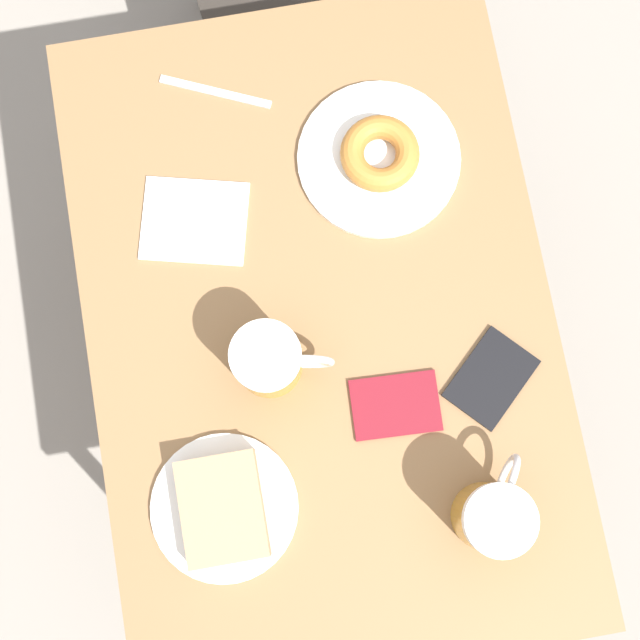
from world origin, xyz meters
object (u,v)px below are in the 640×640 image
Objects in this scene: beer_mug_center at (493,516)px; plate_with_cake at (223,508)px; napkin_folded at (194,221)px; plate_with_donut at (379,157)px; passport_near_edge at (395,405)px; fork at (216,92)px; passport_far_edge at (491,378)px; beer_mug_left at (270,361)px.

plate_with_cake is at bearing 168.61° from beer_mug_center.
beer_mug_center is 0.60m from napkin_folded.
plate_with_cake is at bearing -123.50° from plate_with_donut.
plate_with_cake is 0.42m from napkin_folded.
plate_with_donut is 0.37m from passport_near_edge.
napkin_folded is at bearing -107.69° from fork.
napkin_folded is 0.49m from passport_far_edge.
plate_with_cake is at bearing -92.89° from napkin_folded.
napkin_folded is at bearing 108.43° from beer_mug_left.
plate_with_donut is 1.75× the size of beer_mug_left.
plate_with_cake is 0.85× the size of plate_with_donut.
beer_mug_center is 0.85× the size of passport_far_edge.
fork is (0.06, 0.20, -0.00)m from napkin_folded.
plate_with_cake is at bearing -117.90° from beer_mug_left.
plate_with_donut is at bearing 95.36° from beer_mug_center.
napkin_folded is (-0.34, 0.49, -0.06)m from beer_mug_center.
plate_with_donut is at bearing 53.11° from beer_mug_left.
napkin_folded is (0.02, 0.42, -0.02)m from plate_with_cake.
passport_far_edge is (0.39, -0.31, 0.00)m from napkin_folded.
passport_far_edge reaches higher than napkin_folded.
beer_mug_center is at bearing -55.53° from napkin_folded.
beer_mug_left is at bearing -87.96° from fork.
passport_far_edge is (0.05, 0.19, -0.06)m from beer_mug_center.
fork is (0.08, 0.62, -0.02)m from plate_with_cake.
passport_near_edge is at bearing -70.77° from fork.
plate_with_donut is 0.37m from passport_far_edge.
plate_with_cake is 1.62× the size of beer_mug_center.
napkin_folded is at bearing -170.87° from plate_with_donut.
plate_with_cake is 1.49× the size of beer_mug_left.
plate_with_donut is at bearing 83.04° from passport_near_edge.
beer_mug_center is at bearing -11.39° from plate_with_cake.
beer_mug_center reaches higher than napkin_folded.
plate_with_donut is 1.89× the size of passport_near_edge.
beer_mug_center reaches higher than plate_with_cake.
beer_mug_left reaches higher than napkin_folded.
fork is 0.60m from passport_far_edge.
fork is at bearing 92.04° from beer_mug_left.
plate_with_cake is 1.27× the size of fork.
beer_mug_left is 0.32m from passport_far_edge.
beer_mug_left is 0.85× the size of fork.
plate_with_donut is 1.49× the size of fork.
plate_with_donut reaches higher than napkin_folded.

